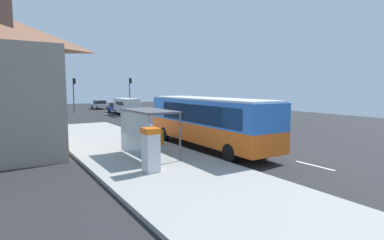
# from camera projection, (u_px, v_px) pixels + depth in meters

# --- Properties ---
(ground_plane) EXTENTS (56.00, 92.00, 0.04)m
(ground_plane) POSITION_uv_depth(u_px,v_px,m) (146.00, 125.00, 31.89)
(ground_plane) COLOR #262628
(sidewalk_platform) EXTENTS (6.20, 30.00, 0.18)m
(sidewalk_platform) POSITION_uv_depth(u_px,v_px,m) (129.00, 151.00, 18.40)
(sidewalk_platform) COLOR #999993
(sidewalk_platform) RESTS_ON ground
(lane_stripe_seg_0) EXTENTS (0.16, 2.20, 0.01)m
(lane_stripe_seg_0) POSITION_uv_depth(u_px,v_px,m) (314.00, 166.00, 15.20)
(lane_stripe_seg_0) COLOR silver
(lane_stripe_seg_0) RESTS_ON ground
(lane_stripe_seg_1) EXTENTS (0.16, 2.20, 0.01)m
(lane_stripe_seg_1) POSITION_uv_depth(u_px,v_px,m) (246.00, 149.00, 19.41)
(lane_stripe_seg_1) COLOR silver
(lane_stripe_seg_1) RESTS_ON ground
(lane_stripe_seg_2) EXTENTS (0.16, 2.20, 0.01)m
(lane_stripe_seg_2) POSITION_uv_depth(u_px,v_px,m) (202.00, 138.00, 23.61)
(lane_stripe_seg_2) COLOR silver
(lane_stripe_seg_2) RESTS_ON ground
(lane_stripe_seg_3) EXTENTS (0.16, 2.20, 0.01)m
(lane_stripe_seg_3) POSITION_uv_depth(u_px,v_px,m) (171.00, 130.00, 27.82)
(lane_stripe_seg_3) COLOR silver
(lane_stripe_seg_3) RESTS_ON ground
(lane_stripe_seg_4) EXTENTS (0.16, 2.20, 0.01)m
(lane_stripe_seg_4) POSITION_uv_depth(u_px,v_px,m) (148.00, 124.00, 32.02)
(lane_stripe_seg_4) COLOR silver
(lane_stripe_seg_4) RESTS_ON ground
(lane_stripe_seg_5) EXTENTS (0.16, 2.20, 0.01)m
(lane_stripe_seg_5) POSITION_uv_depth(u_px,v_px,m) (131.00, 120.00, 36.23)
(lane_stripe_seg_5) COLOR silver
(lane_stripe_seg_5) RESTS_ON ground
(lane_stripe_seg_6) EXTENTS (0.16, 2.20, 0.01)m
(lane_stripe_seg_6) POSITION_uv_depth(u_px,v_px,m) (117.00, 117.00, 40.43)
(lane_stripe_seg_6) COLOR silver
(lane_stripe_seg_6) RESTS_ON ground
(lane_stripe_seg_7) EXTENTS (0.16, 2.20, 0.01)m
(lane_stripe_seg_7) POSITION_uv_depth(u_px,v_px,m) (106.00, 114.00, 44.64)
(lane_stripe_seg_7) COLOR silver
(lane_stripe_seg_7) RESTS_ON ground
(bus) EXTENTS (2.70, 11.05, 3.21)m
(bus) POSITION_uv_depth(u_px,v_px,m) (208.00, 120.00, 19.38)
(bus) COLOR orange
(bus) RESTS_ON ground
(white_van) EXTENTS (2.07, 5.22, 2.30)m
(white_van) POSITION_uv_depth(u_px,v_px,m) (127.00, 105.00, 42.68)
(white_van) COLOR silver
(white_van) RESTS_ON ground
(sedan_near) EXTENTS (1.97, 4.46, 1.52)m
(sedan_near) POSITION_uv_depth(u_px,v_px,m) (118.00, 108.00, 46.25)
(sedan_near) COLOR navy
(sedan_near) RESTS_ON ground
(sedan_far) EXTENTS (2.00, 4.48, 1.52)m
(sedan_far) POSITION_uv_depth(u_px,v_px,m) (99.00, 105.00, 54.53)
(sedan_far) COLOR #B7B7BC
(sedan_far) RESTS_ON ground
(ticket_machine) EXTENTS (0.66, 0.76, 1.94)m
(ticket_machine) POSITION_uv_depth(u_px,v_px,m) (151.00, 149.00, 13.40)
(ticket_machine) COLOR silver
(ticket_machine) RESTS_ON sidewalk_platform
(recycling_bin_orange) EXTENTS (0.52, 0.52, 0.95)m
(recycling_bin_orange) POSITION_uv_depth(u_px,v_px,m) (160.00, 138.00, 19.71)
(recycling_bin_orange) COLOR orange
(recycling_bin_orange) RESTS_ON sidewalk_platform
(recycling_bin_red) EXTENTS (0.52, 0.52, 0.95)m
(recycling_bin_red) POSITION_uv_depth(u_px,v_px,m) (155.00, 136.00, 20.30)
(recycling_bin_red) COLOR red
(recycling_bin_red) RESTS_ON sidewalk_platform
(traffic_light_near_side) EXTENTS (0.49, 0.28, 5.41)m
(traffic_light_near_side) POSITION_uv_depth(u_px,v_px,m) (130.00, 89.00, 50.17)
(traffic_light_near_side) COLOR #2D2D2D
(traffic_light_near_side) RESTS_ON ground
(traffic_light_far_side) EXTENTS (0.49, 0.28, 5.26)m
(traffic_light_far_side) POSITION_uv_depth(u_px,v_px,m) (74.00, 90.00, 46.29)
(traffic_light_far_side) COLOR #2D2D2D
(traffic_light_far_side) RESTS_ON ground
(bus_shelter) EXTENTS (1.80, 4.00, 2.50)m
(bus_shelter) POSITION_uv_depth(u_px,v_px,m) (143.00, 121.00, 16.25)
(bus_shelter) COLOR #4C4C51
(bus_shelter) RESTS_ON sidewalk_platform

